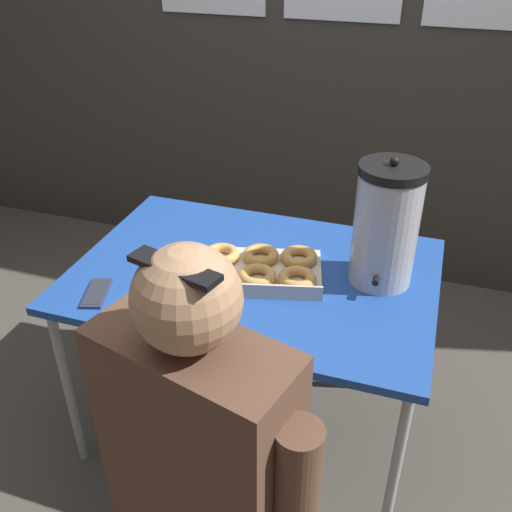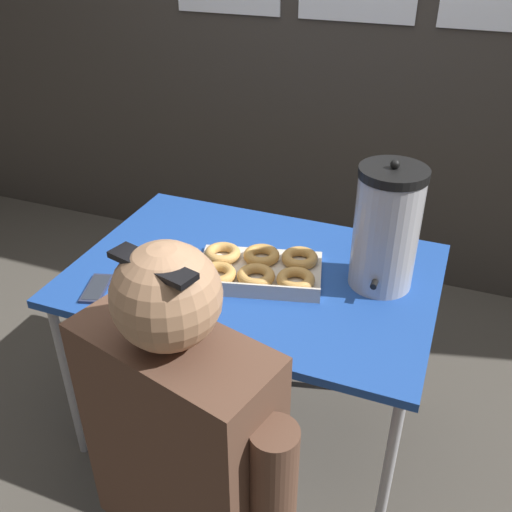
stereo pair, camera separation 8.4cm
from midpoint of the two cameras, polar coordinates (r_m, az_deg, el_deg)
name	(u,v)px [view 1 (the left image)]	position (r m, az deg, el deg)	size (l,w,h in m)	color
ground_plane	(254,420)	(2.37, -1.20, -16.12)	(12.00, 12.00, 0.00)	#4C473F
back_wall	(343,13)	(2.89, 7.81, 22.96)	(6.00, 0.11, 2.65)	#38332D
folding_table	(254,283)	(1.93, -1.42, -2.70)	(1.19, 0.82, 0.72)	#1E479E
donut_box	(259,268)	(1.87, -0.98, -1.27)	(0.47, 0.37, 0.05)	beige
coffee_urn	(386,225)	(1.79, 11.57, 3.02)	(0.21, 0.23, 0.42)	#B7B7BC
cell_phone	(97,293)	(1.87, -16.90, -3.60)	(0.11, 0.17, 0.01)	#2D334C
person_seated	(202,488)	(1.45, -7.21, -22.04)	(0.58, 0.32, 1.25)	#33332D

